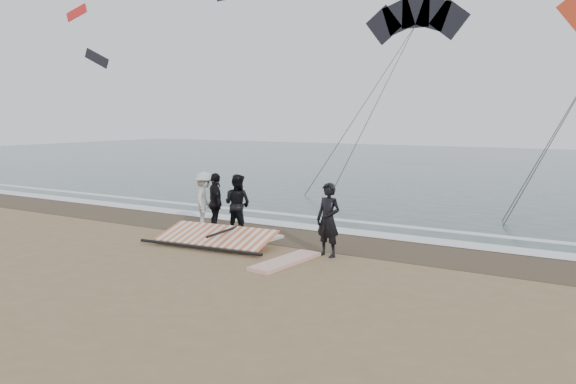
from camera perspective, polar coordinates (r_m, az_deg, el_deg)
name	(u,v)px	position (r m, az deg, el deg)	size (l,w,h in m)	color
ground	(242,277)	(13.15, -4.65, -8.60)	(120.00, 120.00, 0.00)	#8C704C
sea	(505,167)	(44.04, 21.16, 2.37)	(120.00, 54.00, 0.02)	#233838
wet_sand	(330,240)	(16.90, 4.27, -4.91)	(120.00, 2.80, 0.01)	#4C3D2B
foam_near	(349,231)	(18.13, 6.26, -4.00)	(120.00, 0.90, 0.01)	white
foam_far	(370,223)	(19.66, 8.33, -3.12)	(120.00, 0.45, 0.01)	white
man_main	(328,220)	(14.82, 4.11, -2.84)	(0.72, 0.47, 1.97)	black
board_white	(286,261)	(14.30, -0.25, -7.05)	(0.65, 2.31, 0.09)	silver
board_cream	(253,242)	(16.48, -3.59, -5.08)	(0.60, 2.24, 0.09)	beige
trio_cluster	(218,202)	(18.13, -7.15, -1.04)	(2.49, 1.54, 1.92)	black
sail_rig	(217,238)	(16.44, -7.20, -4.64)	(4.00, 1.97, 0.49)	black
kite_dark	(415,23)	(40.99, 12.80, 16.44)	(8.33, 8.07, 18.78)	black
distant_kites	(131,21)	(57.74, -15.62, 16.35)	(21.37, 6.12, 7.17)	black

